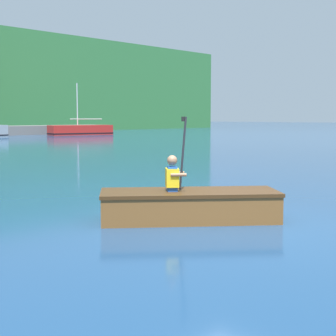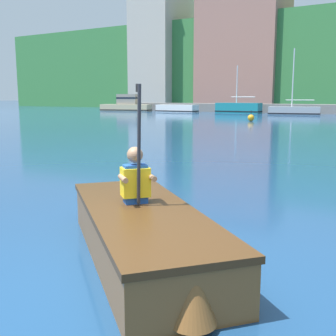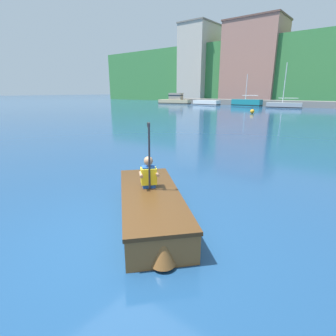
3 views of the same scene
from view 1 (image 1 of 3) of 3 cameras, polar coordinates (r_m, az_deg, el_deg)
name	(u,v)px [view 1 (image 1 of 3)]	position (r m, az deg, el deg)	size (l,w,h in m)	color
ground_plane	(234,227)	(8.34, 7.30, -6.45)	(300.00, 300.00, 0.00)	navy
waterfront_tower_far	(35,93)	(69.14, -14.57, 8.02)	(10.84, 9.48, 9.58)	gray
moored_boat_dock_center_far	(81,130)	(51.41, -9.66, 4.15)	(6.52, 3.18, 5.04)	red
rowboat_foreground	(192,204)	(8.71, 2.67, -3.99)	(2.92, 2.74, 0.51)	brown
person_paddler	(173,175)	(8.60, 0.53, -0.75)	(0.46, 0.46, 1.24)	#1E4CA5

